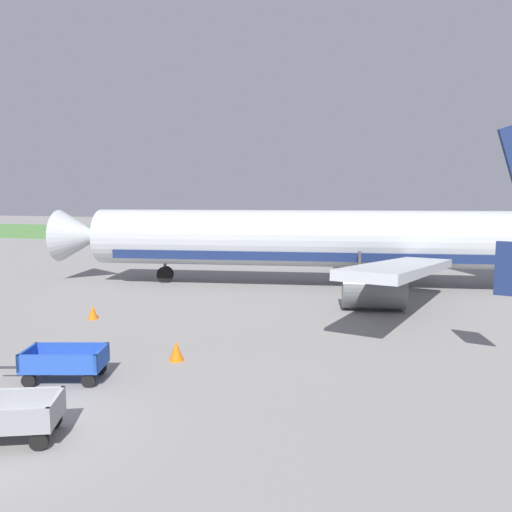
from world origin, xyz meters
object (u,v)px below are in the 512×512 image
at_px(baggage_cart_nearest, 5,417).
at_px(baggage_cart_second_in_row, 65,363).
at_px(traffic_cone_near_plane, 176,351).
at_px(traffic_cone_mid_apron, 93,312).
at_px(airplane, 335,240).

distance_m(baggage_cart_nearest, baggage_cart_second_in_row, 4.02).
bearing_deg(traffic_cone_near_plane, traffic_cone_mid_apron, 145.36).
xyz_separation_m(airplane, baggage_cart_nearest, (-5.00, -23.37, -2.45)).
relative_size(airplane, traffic_cone_mid_apron, 56.54).
bearing_deg(airplane, baggage_cart_nearest, -102.07).
xyz_separation_m(baggage_cart_second_in_row, traffic_cone_near_plane, (2.62, 2.83, -0.24)).
xyz_separation_m(baggage_cart_nearest, traffic_cone_mid_apron, (-5.11, 11.19, -0.27)).
relative_size(airplane, traffic_cone_near_plane, 52.12).
relative_size(baggage_cart_second_in_row, traffic_cone_mid_apron, 5.44).
height_order(baggage_cart_nearest, baggage_cart_second_in_row, same).
relative_size(traffic_cone_near_plane, traffic_cone_mid_apron, 1.08).
relative_size(baggage_cart_nearest, traffic_cone_mid_apron, 5.36).
bearing_deg(baggage_cart_second_in_row, airplane, 72.44).
relative_size(airplane, baggage_cart_nearest, 10.55).
bearing_deg(baggage_cart_nearest, baggage_cart_second_in_row, 107.11).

